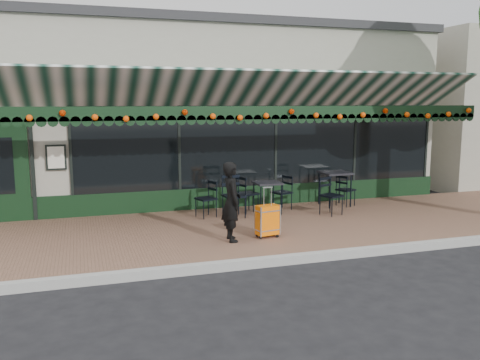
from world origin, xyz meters
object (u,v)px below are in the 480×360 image
object	(u,v)px
cafe_table_a	(335,175)
chair_b_right	(248,194)
chair_a_front	(331,196)
chair_a_left	(282,193)
chair_b_left	(206,199)
chair_a_right	(346,190)
woman	(231,202)
suitcase	(267,221)
cafe_table_b	(267,185)
chair_b_front	(234,196)

from	to	relation	value
cafe_table_a	chair_b_right	size ratio (longest dim) A/B	0.98
chair_a_front	chair_b_right	distance (m)	1.91
chair_a_left	chair_b_left	xyz separation A→B (m)	(-1.89, -0.20, -0.00)
cafe_table_a	chair_a_right	size ratio (longest dim) A/B	1.09
woman	chair_a_right	world-z (taller)	woman
woman	chair_b_right	world-z (taller)	woman
woman	chair_a_left	bearing A→B (deg)	-38.12
chair_a_right	woman	bearing A→B (deg)	98.35
chair_a_front	suitcase	bearing A→B (deg)	-168.19
cafe_table_b	chair_b_front	bearing A→B (deg)	-170.34
chair_b_left	chair_b_right	bearing A→B (deg)	82.66
chair_a_left	chair_a_front	xyz separation A→B (m)	(0.86, -0.84, 0.02)
chair_a_front	chair_b_front	world-z (taller)	chair_b_front
chair_b_right	chair_a_left	bearing A→B (deg)	-108.46
suitcase	chair_b_front	world-z (taller)	suitcase
cafe_table_b	chair_a_front	size ratio (longest dim) A/B	0.85
chair_b_right	chair_a_front	bearing A→B (deg)	-134.63
woman	suitcase	size ratio (longest dim) A/B	1.53
chair_a_right	cafe_table_a	bearing A→B (deg)	46.93
chair_a_right	chair_b_right	bearing A→B (deg)	66.25
cafe_table_b	chair_b_right	bearing A→B (deg)	146.31
chair_b_left	chair_b_front	world-z (taller)	chair_b_front
cafe_table_a	chair_b_right	xyz separation A→B (m)	(-2.28, -0.06, -0.33)
chair_a_left	chair_b_left	distance (m)	1.90
cafe_table_b	chair_a_front	xyz separation A→B (m)	(1.33, -0.58, -0.22)
chair_a_left	chair_b_front	world-z (taller)	chair_b_front
woman	suitcase	distance (m)	0.83
chair_a_left	chair_b_front	distance (m)	1.37
chair_b_front	chair_a_right	bearing A→B (deg)	2.65
chair_a_left	chair_a_front	size ratio (longest dim) A/B	0.95
cafe_table_a	chair_a_left	distance (m)	1.47
chair_a_left	chair_a_front	bearing A→B (deg)	26.97
chair_a_left	chair_b_right	xyz separation A→B (m)	(-0.85, -0.00, 0.02)
suitcase	cafe_table_b	bearing A→B (deg)	58.94
cafe_table_b	chair_a_right	distance (m)	2.17
woman	cafe_table_b	world-z (taller)	woman
chair_b_front	chair_a_front	bearing A→B (deg)	-15.79
cafe_table_b	chair_b_left	world-z (taller)	chair_b_left
suitcase	chair_a_right	distance (m)	3.60
cafe_table_b	chair_a_left	size ratio (longest dim) A/B	0.89
suitcase	chair_b_front	size ratio (longest dim) A/B	1.02
chair_b_left	chair_b_right	world-z (taller)	chair_b_right
suitcase	chair_b_front	bearing A→B (deg)	83.27
suitcase	chair_b_right	size ratio (longest dim) A/B	1.11
suitcase	woman	bearing A→B (deg)	171.80
chair_a_right	chair_b_front	world-z (taller)	chair_b_front
cafe_table_a	chair_b_front	world-z (taller)	chair_b_front
chair_a_front	chair_b_left	xyz separation A→B (m)	(-2.75, 0.64, -0.03)
chair_a_front	chair_b_left	distance (m)	2.83
suitcase	chair_b_left	world-z (taller)	suitcase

